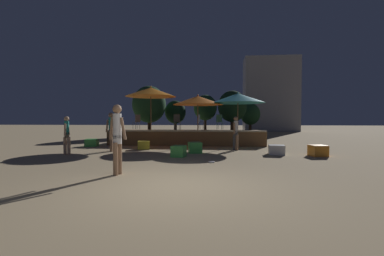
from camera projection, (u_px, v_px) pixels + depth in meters
ground_plane at (174, 187)px, 5.59m from camera, size 120.00×120.00×0.00m
wooden_deck at (187, 137)px, 15.58m from camera, size 8.93×2.85×0.88m
patio_umbrella_0 at (238, 98)px, 14.16m from camera, size 3.00×3.00×3.00m
patio_umbrella_1 at (151, 92)px, 14.49m from camera, size 2.85×2.85×3.37m
patio_umbrella_2 at (198, 100)px, 14.40m from camera, size 2.82×2.82×2.88m
cube_seat_0 at (179, 151)px, 10.17m from camera, size 0.60×0.60×0.45m
cube_seat_1 at (318, 151)px, 10.39m from camera, size 0.68×0.68×0.44m
cube_seat_2 at (195, 147)px, 11.38m from camera, size 0.68×0.68×0.47m
cube_seat_3 at (92, 143)px, 14.14m from camera, size 0.73×0.73×0.40m
cube_seat_4 at (144, 145)px, 12.79m from camera, size 0.70×0.70×0.40m
cube_seat_5 at (277, 150)px, 10.86m from camera, size 0.71×0.71×0.40m
person_0 at (236, 132)px, 12.34m from camera, size 0.30×0.42×1.62m
person_2 at (111, 130)px, 11.86m from camera, size 0.47×0.29×1.80m
person_3 at (67, 134)px, 10.76m from camera, size 0.29×0.48×1.62m
person_4 at (117, 136)px, 6.85m from camera, size 0.55×0.31×1.88m
bistro_chair_0 at (137, 120)px, 15.92m from camera, size 0.48×0.48×0.90m
bistro_chair_1 at (177, 120)px, 14.87m from camera, size 0.45×0.45×0.90m
bistro_chair_2 at (200, 120)px, 15.74m from camera, size 0.42×0.42×0.90m
bistro_chair_3 at (220, 120)px, 15.57m from camera, size 0.42×0.43×0.90m
frisbee_disc at (211, 162)px, 8.85m from camera, size 0.23×0.23×0.03m
background_tree_0 at (149, 105)px, 22.47m from camera, size 2.93×2.93×4.41m
background_tree_1 at (232, 107)px, 21.30m from camera, size 2.37×2.37×3.87m
background_tree_2 at (205, 108)px, 26.54m from camera, size 2.40×2.40×4.02m
background_tree_3 at (250, 114)px, 25.34m from camera, size 1.93×1.93×3.07m
background_tree_4 at (175, 112)px, 23.99m from camera, size 1.95×1.95×3.24m
distant_building at (270, 95)px, 32.27m from camera, size 6.56×3.08×9.18m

